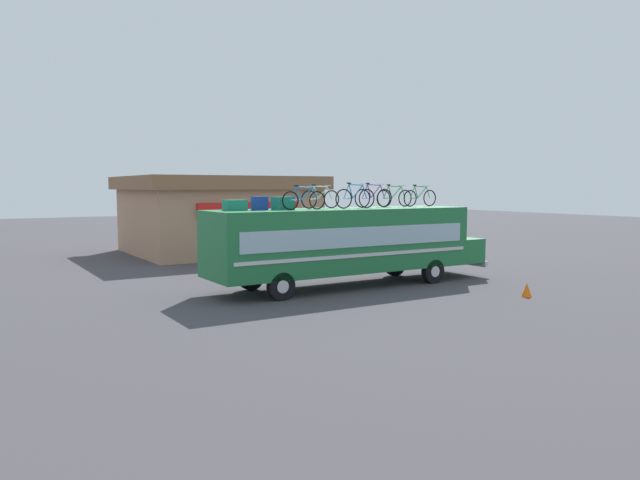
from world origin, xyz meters
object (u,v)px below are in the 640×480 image
(rooftop_bicycle_3, at_px, (355,198))
(rooftop_bicycle_6, at_px, (420,197))
(rooftop_bicycle_2, at_px, (320,198))
(rooftop_bicycle_5, at_px, (394,197))
(traffic_cone, at_px, (527,290))
(bus, at_px, (347,241))
(luggage_bag_2, at_px, (260,203))
(luggage_bag_1, at_px, (235,205))
(luggage_bag_3, at_px, (283,203))
(rooftop_bicycle_1, at_px, (304,199))
(rooftop_bicycle_4, at_px, (373,197))

(rooftop_bicycle_3, xyz_separation_m, rooftop_bicycle_6, (3.52, 0.46, -0.02))
(rooftop_bicycle_3, bearing_deg, rooftop_bicycle_6, 7.37)
(rooftop_bicycle_2, xyz_separation_m, rooftop_bicycle_3, (1.15, -0.59, 0.02))
(rooftop_bicycle_5, xyz_separation_m, traffic_cone, (1.38, -5.39, -3.04))
(bus, bearing_deg, luggage_bag_2, 177.43)
(luggage_bag_1, distance_m, luggage_bag_3, 1.69)
(luggage_bag_1, xyz_separation_m, luggage_bag_2, (0.86, -0.11, 0.05))
(luggage_bag_3, xyz_separation_m, rooftop_bicycle_1, (0.63, -0.35, 0.14))
(luggage_bag_2, bearing_deg, rooftop_bicycle_2, 5.47)
(rooftop_bicycle_1, relative_size, traffic_cone, 3.63)
(luggage_bag_3, height_order, rooftop_bicycle_1, rooftop_bicycle_1)
(luggage_bag_1, relative_size, rooftop_bicycle_4, 0.40)
(luggage_bag_2, xyz_separation_m, rooftop_bicycle_5, (6.04, 0.27, 0.14))
(bus, distance_m, rooftop_bicycle_1, 2.60)
(bus, bearing_deg, rooftop_bicycle_5, 9.46)
(rooftop_bicycle_2, distance_m, rooftop_bicycle_6, 4.66)
(rooftop_bicycle_4, xyz_separation_m, rooftop_bicycle_6, (2.38, 0.05, -0.02))
(rooftop_bicycle_5, bearing_deg, bus, -170.54)
(rooftop_bicycle_3, xyz_separation_m, rooftop_bicycle_5, (2.31, 0.60, -0.02))
(luggage_bag_2, height_order, rooftop_bicycle_6, rooftop_bicycle_6)
(rooftop_bicycle_2, bearing_deg, rooftop_bicycle_6, -1.60)
(rooftop_bicycle_3, relative_size, rooftop_bicycle_4, 0.99)
(bus, height_order, rooftop_bicycle_2, rooftop_bicycle_2)
(rooftop_bicycle_3, distance_m, rooftop_bicycle_4, 1.20)
(rooftop_bicycle_1, bearing_deg, rooftop_bicycle_2, 33.50)
(bus, height_order, traffic_cone, bus)
(rooftop_bicycle_4, bearing_deg, traffic_cone, -63.77)
(rooftop_bicycle_2, distance_m, traffic_cone, 7.84)
(luggage_bag_1, height_order, rooftop_bicycle_5, rooftop_bicycle_5)
(luggage_bag_3, xyz_separation_m, rooftop_bicycle_3, (2.91, -0.18, 0.17))
(luggage_bag_3, xyz_separation_m, traffic_cone, (6.60, -4.97, -2.89))
(bus, xyz_separation_m, luggage_bag_2, (-3.50, 0.16, 1.42))
(traffic_cone, bearing_deg, rooftop_bicycle_6, 91.88)
(luggage_bag_2, height_order, rooftop_bicycle_1, rooftop_bicycle_1)
(bus, xyz_separation_m, rooftop_bicycle_1, (-2.06, -0.35, 1.55))
(luggage_bag_2, xyz_separation_m, rooftop_bicycle_4, (4.86, 0.06, 0.16))
(luggage_bag_1, height_order, traffic_cone, luggage_bag_1)
(bus, distance_m, luggage_bag_1, 4.58)
(luggage_bag_1, distance_m, luggage_bag_2, 0.87)
(luggage_bag_1, bearing_deg, luggage_bag_3, -9.06)
(rooftop_bicycle_2, xyz_separation_m, rooftop_bicycle_6, (4.66, -0.13, 0.00))
(luggage_bag_1, relative_size, rooftop_bicycle_1, 0.41)
(bus, distance_m, rooftop_bicycle_2, 1.86)
(luggage_bag_3, relative_size, traffic_cone, 1.46)
(luggage_bag_3, relative_size, rooftop_bicycle_2, 0.42)
(rooftop_bicycle_1, height_order, rooftop_bicycle_4, rooftop_bicycle_4)
(bus, xyz_separation_m, rooftop_bicycle_5, (2.54, 0.42, 1.57))
(rooftop_bicycle_2, distance_m, rooftop_bicycle_5, 3.46)
(rooftop_bicycle_3, bearing_deg, bus, 140.91)
(rooftop_bicycle_3, bearing_deg, luggage_bag_2, 174.81)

